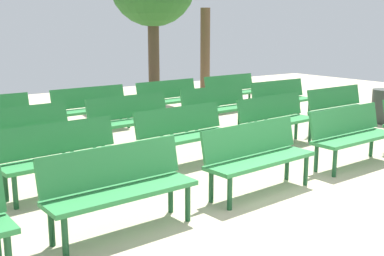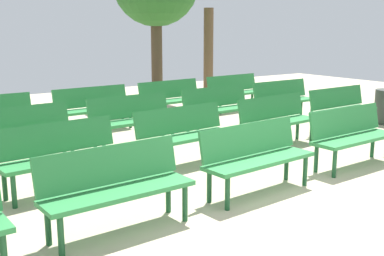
# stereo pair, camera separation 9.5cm
# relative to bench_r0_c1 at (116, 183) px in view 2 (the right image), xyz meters

# --- Properties ---
(ground_plane) EXTENTS (24.63, 24.63, 0.00)m
(ground_plane) POSITION_rel_bench_r0_c1_xyz_m (2.08, -1.52, -0.50)
(ground_plane) COLOR #BCAD8E
(bench_r0_c1) EXTENTS (1.62, 0.54, 0.87)m
(bench_r0_c1) POSITION_rel_bench_r0_c1_xyz_m (0.00, 0.00, 0.00)
(bench_r0_c1) COLOR #2D8442
(bench_r0_c1) RESTS_ON ground_plane
(bench_r0_c2) EXTENTS (1.63, 0.59, 0.87)m
(bench_r0_c2) POSITION_rel_bench_r0_c1_xyz_m (1.97, 0.06, 0.00)
(bench_r0_c2) COLOR #2D8442
(bench_r0_c2) RESTS_ON ground_plane
(bench_r0_c3) EXTENTS (1.61, 0.53, 0.87)m
(bench_r0_c3) POSITION_rel_bench_r0_c1_xyz_m (3.97, 0.13, 0.00)
(bench_r0_c3) COLOR #2D8442
(bench_r0_c3) RESTS_ON ground_plane
(bench_r1_c1) EXTENTS (1.63, 0.60, 0.87)m
(bench_r1_c1) POSITION_rel_bench_r0_c1_xyz_m (-0.03, 1.52, 0.00)
(bench_r1_c1) COLOR #2D8442
(bench_r1_c1) RESTS_ON ground_plane
(bench_r1_c2) EXTENTS (1.63, 0.59, 0.87)m
(bench_r1_c2) POSITION_rel_bench_r0_c1_xyz_m (1.94, 1.64, 0.00)
(bench_r1_c2) COLOR #2D8442
(bench_r1_c2) RESTS_ON ground_plane
(bench_r1_c3) EXTENTS (1.63, 0.60, 0.87)m
(bench_r1_c3) POSITION_rel_bench_r0_c1_xyz_m (3.92, 1.67, 0.00)
(bench_r1_c3) COLOR #2D8442
(bench_r1_c3) RESTS_ON ground_plane
(bench_r1_c4) EXTENTS (1.61, 0.53, 0.87)m
(bench_r1_c4) POSITION_rel_bench_r0_c1_xyz_m (5.86, 1.81, 0.00)
(bench_r1_c4) COLOR #2D8442
(bench_r1_c4) RESTS_ON ground_plane
(bench_r2_c1) EXTENTS (1.62, 0.57, 0.87)m
(bench_r2_c1) POSITION_rel_bench_r0_c1_xyz_m (-0.07, 3.09, 0.00)
(bench_r2_c1) COLOR #2D8442
(bench_r2_c1) RESTS_ON ground_plane
(bench_r2_c2) EXTENTS (1.62, 0.55, 0.87)m
(bench_r2_c2) POSITION_rel_bench_r0_c1_xyz_m (1.88, 3.19, 0.00)
(bench_r2_c2) COLOR #2D8442
(bench_r2_c2) RESTS_ON ground_plane
(bench_r2_c3) EXTENTS (1.61, 0.53, 0.87)m
(bench_r2_c3) POSITION_rel_bench_r0_c1_xyz_m (3.88, 3.28, 0.00)
(bench_r2_c3) COLOR #2D8442
(bench_r2_c3) RESTS_ON ground_plane
(bench_r2_c4) EXTENTS (1.61, 0.51, 0.87)m
(bench_r2_c4) POSITION_rel_bench_r0_c1_xyz_m (5.79, 3.34, 0.00)
(bench_r2_c4) COLOR #2D8442
(bench_r2_c4) RESTS_ON ground_plane
(bench_r3_c2) EXTENTS (1.62, 0.56, 0.87)m
(bench_r3_c2) POSITION_rel_bench_r0_c1_xyz_m (1.81, 4.71, 0.00)
(bench_r3_c2) COLOR #2D8442
(bench_r3_c2) RESTS_ON ground_plane
(bench_r3_c3) EXTENTS (1.63, 0.59, 0.87)m
(bench_r3_c3) POSITION_rel_bench_r0_c1_xyz_m (3.75, 4.81, 0.00)
(bench_r3_c3) COLOR #2D8442
(bench_r3_c3) RESTS_ON ground_plane
(bench_r3_c4) EXTENTS (1.63, 0.58, 0.87)m
(bench_r3_c4) POSITION_rel_bench_r0_c1_xyz_m (5.73, 4.96, 0.00)
(bench_r3_c4) COLOR #2D8442
(bench_r3_c4) RESTS_ON ground_plane
(tree_1) EXTENTS (0.29, 0.29, 2.62)m
(tree_1) POSITION_rel_bench_r0_c1_xyz_m (6.80, 7.52, 0.81)
(tree_1) COLOR brown
(tree_1) RESTS_ON ground_plane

